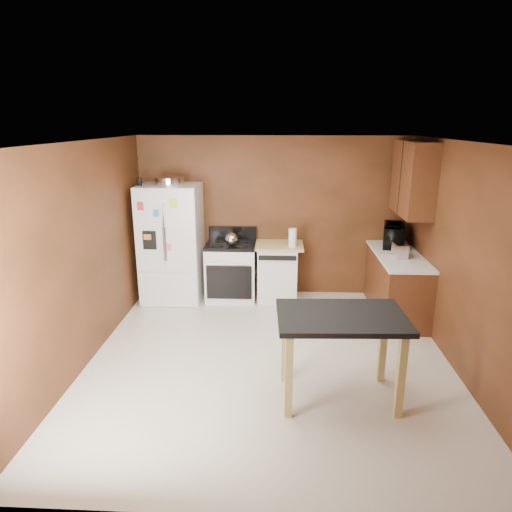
# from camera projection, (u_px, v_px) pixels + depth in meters

# --- Properties ---
(floor) EXTENTS (4.50, 4.50, 0.00)m
(floor) POSITION_uv_depth(u_px,v_px,m) (269.00, 359.00, 5.39)
(floor) COLOR beige
(floor) RESTS_ON ground
(ceiling) EXTENTS (4.50, 4.50, 0.00)m
(ceiling) POSITION_uv_depth(u_px,v_px,m) (271.00, 142.00, 4.68)
(ceiling) COLOR white
(ceiling) RESTS_ON ground
(wall_back) EXTENTS (4.20, 0.00, 4.20)m
(wall_back) POSITION_uv_depth(u_px,v_px,m) (273.00, 217.00, 7.19)
(wall_back) COLOR brown
(wall_back) RESTS_ON ground
(wall_front) EXTENTS (4.20, 0.00, 4.20)m
(wall_front) POSITION_uv_depth(u_px,v_px,m) (263.00, 360.00, 2.88)
(wall_front) COLOR brown
(wall_front) RESTS_ON ground
(wall_left) EXTENTS (0.00, 4.50, 4.50)m
(wall_left) POSITION_uv_depth(u_px,v_px,m) (84.00, 255.00, 5.14)
(wall_left) COLOR brown
(wall_left) RESTS_ON ground
(wall_right) EXTENTS (0.00, 4.50, 4.50)m
(wall_right) POSITION_uv_depth(u_px,v_px,m) (464.00, 261.00, 4.94)
(wall_right) COLOR brown
(wall_right) RESTS_ON ground
(roasting_pan) EXTENTS (0.43, 0.43, 0.11)m
(roasting_pan) POSITION_uv_depth(u_px,v_px,m) (170.00, 181.00, 6.76)
(roasting_pan) COLOR silver
(roasting_pan) RESTS_ON refrigerator
(pen_cup) EXTENTS (0.07, 0.07, 0.11)m
(pen_cup) POSITION_uv_depth(u_px,v_px,m) (139.00, 182.00, 6.66)
(pen_cup) COLOR black
(pen_cup) RESTS_ON refrigerator
(kettle) EXTENTS (0.19, 0.19, 0.19)m
(kettle) POSITION_uv_depth(u_px,v_px,m) (231.00, 239.00, 6.87)
(kettle) COLOR silver
(kettle) RESTS_ON gas_range
(paper_towel) EXTENTS (0.14, 0.14, 0.28)m
(paper_towel) POSITION_uv_depth(u_px,v_px,m) (293.00, 238.00, 6.82)
(paper_towel) COLOR white
(paper_towel) RESTS_ON dishwasher
(green_canister) EXTENTS (0.12, 0.12, 0.11)m
(green_canister) POSITION_uv_depth(u_px,v_px,m) (291.00, 240.00, 7.01)
(green_canister) COLOR #41A962
(green_canister) RESTS_ON dishwasher
(toaster) EXTENTS (0.18, 0.27, 0.19)m
(toaster) POSITION_uv_depth(u_px,v_px,m) (400.00, 250.00, 6.27)
(toaster) COLOR silver
(toaster) RESTS_ON right_cabinets
(microwave) EXTENTS (0.49, 0.62, 0.31)m
(microwave) POSITION_uv_depth(u_px,v_px,m) (394.00, 236.00, 6.81)
(microwave) COLOR black
(microwave) RESTS_ON right_cabinets
(refrigerator) EXTENTS (0.90, 0.80, 1.80)m
(refrigerator) POSITION_uv_depth(u_px,v_px,m) (171.00, 244.00, 7.00)
(refrigerator) COLOR white
(refrigerator) RESTS_ON ground
(gas_range) EXTENTS (0.76, 0.68, 1.10)m
(gas_range) POSITION_uv_depth(u_px,v_px,m) (231.00, 270.00, 7.14)
(gas_range) COLOR white
(gas_range) RESTS_ON ground
(dishwasher) EXTENTS (0.78, 0.63, 0.89)m
(dishwasher) POSITION_uv_depth(u_px,v_px,m) (277.00, 271.00, 7.13)
(dishwasher) COLOR white
(dishwasher) RESTS_ON ground
(right_cabinets) EXTENTS (0.63, 1.58, 2.45)m
(right_cabinets) POSITION_uv_depth(u_px,v_px,m) (401.00, 253.00, 6.46)
(right_cabinets) COLOR #5A2B18
(right_cabinets) RESTS_ON ground
(island) EXTENTS (1.27, 0.88, 0.91)m
(island) POSITION_uv_depth(u_px,v_px,m) (341.00, 328.00, 4.44)
(island) COLOR black
(island) RESTS_ON ground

